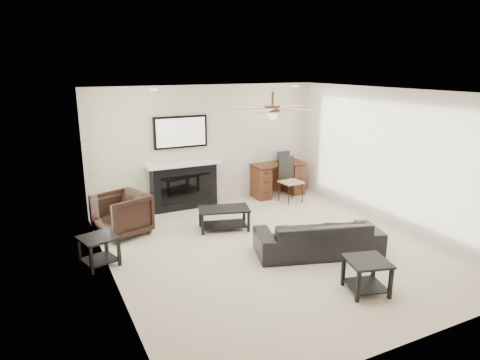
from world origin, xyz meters
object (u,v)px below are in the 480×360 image
Objects in this scene: sofa at (318,237)px; armchair at (122,215)px; desk at (278,179)px; fireplace_unit at (184,163)px; coffee_table at (224,219)px.

sofa is 3.37m from armchair.
fireplace_unit is at bearing 178.36° from desk.
armchair is at bearing -148.59° from fireplace_unit.
sofa is at bearing -109.57° from desk.
desk is (1.96, 1.38, 0.18)m from coffee_table.
fireplace_unit reaches higher than armchair.
fireplace_unit is 1.57× the size of desk.
sofa is 3.32m from fireplace_unit.
desk is (3.66, 0.83, 0.01)m from armchair.
fireplace_unit reaches higher than sofa.
armchair is 0.43× the size of fireplace_unit.
coffee_table is (1.70, -0.55, -0.17)m from armchair.
desk reaches higher than armchair.
coffee_table is (-0.90, 1.60, -0.08)m from sofa.
armchair reaches higher than coffee_table.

